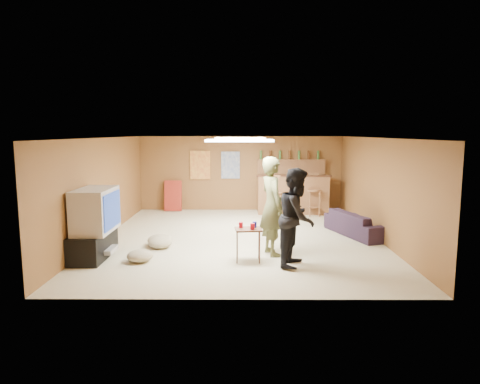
{
  "coord_description": "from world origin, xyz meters",
  "views": [
    {
      "loc": [
        0.05,
        -9.21,
        2.32
      ],
      "look_at": [
        0.0,
        0.2,
        1.0
      ],
      "focal_mm": 32.0,
      "sensor_mm": 36.0,
      "label": 1
    }
  ],
  "objects_px": {
    "bar_counter": "(293,194)",
    "tray_table": "(248,245)",
    "sofa": "(358,224)",
    "person_olive": "(272,206)",
    "tv_body": "(95,210)",
    "person_black": "(297,217)"
  },
  "relations": [
    {
      "from": "tray_table",
      "to": "tv_body",
      "type": "bearing_deg",
      "value": 175.99
    },
    {
      "from": "person_olive",
      "to": "sofa",
      "type": "bearing_deg",
      "value": -71.15
    },
    {
      "from": "tray_table",
      "to": "sofa",
      "type": "bearing_deg",
      "value": 38.42
    },
    {
      "from": "person_black",
      "to": "bar_counter",
      "type": "bearing_deg",
      "value": 13.33
    },
    {
      "from": "sofa",
      "to": "tray_table",
      "type": "bearing_deg",
      "value": 109.68
    },
    {
      "from": "person_olive",
      "to": "sofa",
      "type": "distance_m",
      "value": 2.67
    },
    {
      "from": "tv_body",
      "to": "tray_table",
      "type": "relative_size",
      "value": 1.82
    },
    {
      "from": "person_black",
      "to": "tv_body",
      "type": "bearing_deg",
      "value": 102.55
    },
    {
      "from": "bar_counter",
      "to": "tray_table",
      "type": "xyz_separation_m",
      "value": [
        -1.34,
        -4.65,
        -0.25
      ]
    },
    {
      "from": "person_olive",
      "to": "bar_counter",
      "type": "bearing_deg",
      "value": -30.07
    },
    {
      "from": "sofa",
      "to": "tray_table",
      "type": "distance_m",
      "value": 3.21
    },
    {
      "from": "person_olive",
      "to": "person_black",
      "type": "distance_m",
      "value": 0.78
    },
    {
      "from": "bar_counter",
      "to": "person_olive",
      "type": "relative_size",
      "value": 1.07
    },
    {
      "from": "sofa",
      "to": "tray_table",
      "type": "relative_size",
      "value": 3.02
    },
    {
      "from": "bar_counter",
      "to": "sofa",
      "type": "xyz_separation_m",
      "value": [
        1.18,
        -2.65,
        -0.28
      ]
    },
    {
      "from": "bar_counter",
      "to": "person_olive",
      "type": "bearing_deg",
      "value": -101.9
    },
    {
      "from": "person_olive",
      "to": "person_black",
      "type": "relative_size",
      "value": 1.09
    },
    {
      "from": "sofa",
      "to": "tray_table",
      "type": "xyz_separation_m",
      "value": [
        -2.52,
        -2.0,
        0.04
      ]
    },
    {
      "from": "bar_counter",
      "to": "person_black",
      "type": "relative_size",
      "value": 1.17
    },
    {
      "from": "person_black",
      "to": "tray_table",
      "type": "relative_size",
      "value": 2.84
    },
    {
      "from": "bar_counter",
      "to": "person_olive",
      "type": "xyz_separation_m",
      "value": [
        -0.89,
        -4.21,
        0.39
      ]
    },
    {
      "from": "tv_body",
      "to": "tray_table",
      "type": "bearing_deg",
      "value": -4.01
    }
  ]
}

